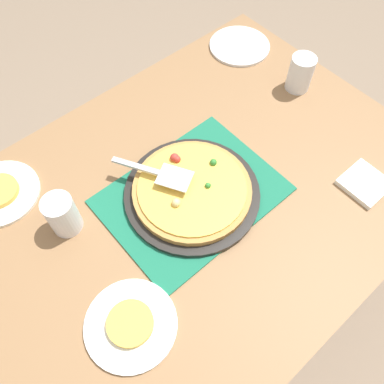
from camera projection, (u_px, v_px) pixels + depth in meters
The scene contains 13 objects.
ground_plane at pixel (192, 282), 1.75m from camera, with size 8.00×8.00×0.00m, color #84705B.
dining_table at pixel (192, 214), 1.20m from camera, with size 1.40×1.00×0.75m.
placemat at pixel (192, 195), 1.11m from camera, with size 0.48×0.36×0.01m, color #196B4C.
pizza_pan at pixel (192, 193), 1.10m from camera, with size 0.38×0.38×0.01m, color black.
pizza at pixel (192, 189), 1.08m from camera, with size 0.33×0.33×0.05m.
plate_near_left at pixel (1, 193), 1.11m from camera, with size 0.22×0.22×0.01m, color white.
plate_far_right at pixel (131, 325), 0.92m from camera, with size 0.22×0.22×0.01m, color white.
plate_side at pixel (240, 46), 1.44m from camera, with size 0.22×0.22×0.01m, color white.
served_slice_right at pixel (130, 323), 0.91m from camera, with size 0.11×0.11×0.02m, color #EAB747.
cup_near at pixel (300, 73), 1.29m from camera, with size 0.08×0.08×0.12m, color white.
cup_far at pixel (62, 215), 1.01m from camera, with size 0.08×0.08×0.12m, color white.
pizza_server at pixel (158, 173), 1.07m from camera, with size 0.15×0.22×0.01m.
napkin_stack at pixel (365, 183), 1.12m from camera, with size 0.12×0.12×0.02m, color white.
Camera 1 is at (-0.37, -0.43, 1.70)m, focal length 36.84 mm.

